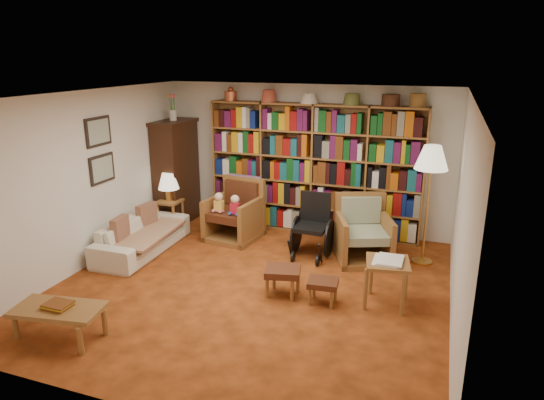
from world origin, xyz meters
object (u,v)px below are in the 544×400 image
at_px(floor_lamp, 431,163).
at_px(armchair_sage, 365,235).
at_px(side_table_lamp, 170,208).
at_px(armchair_leather, 236,214).
at_px(coffee_table, 59,311).
at_px(sofa, 142,236).
at_px(footstool_b, 323,284).
at_px(wheelchair, 313,228).
at_px(side_table_papers, 387,268).
at_px(footstool_a, 283,273).

bearing_deg(floor_lamp, armchair_sage, -172.27).
distance_m(side_table_lamp, armchair_leather, 1.22).
xyz_separation_m(floor_lamp, coffee_table, (-3.60, -3.39, -1.20)).
relative_size(floor_lamp, coffee_table, 1.73).
xyz_separation_m(sofa, armchair_leather, (1.12, 1.09, 0.14)).
bearing_deg(floor_lamp, footstool_b, -122.97).
relative_size(wheelchair, coffee_table, 0.95).
bearing_deg(side_table_papers, side_table_lamp, 159.71).
relative_size(armchair_leather, side_table_papers, 1.65).
relative_size(sofa, footstool_a, 3.51).
height_order(armchair_sage, footstool_b, armchair_sage).
relative_size(floor_lamp, footstool_b, 4.42).
distance_m(armchair_leather, side_table_papers, 3.08).
relative_size(side_table_lamp, wheelchair, 0.56).
distance_m(armchair_sage, footstool_a, 1.73).
xyz_separation_m(armchair_sage, floor_lamp, (0.85, 0.12, 1.15)).
bearing_deg(side_table_lamp, footstool_a, -31.94).
xyz_separation_m(sofa, floor_lamp, (4.15, 1.03, 1.25)).
distance_m(armchair_leather, floor_lamp, 3.23).
relative_size(sofa, armchair_sage, 1.70).
height_order(sofa, armchair_leather, armchair_leather).
xyz_separation_m(wheelchair, coffee_table, (-1.98, -3.13, -0.12)).
relative_size(side_table_lamp, footstool_b, 1.35).
distance_m(sofa, side_table_lamp, 1.02).
bearing_deg(footstool_b, wheelchair, 110.00).
xyz_separation_m(side_table_papers, footstool_b, (-0.74, -0.23, -0.23)).
height_order(side_table_papers, coffee_table, side_table_papers).
bearing_deg(footstool_b, armchair_leather, 137.75).
xyz_separation_m(armchair_sage, footstool_a, (-0.78, -1.54, -0.06)).
xyz_separation_m(side_table_papers, coffee_table, (-3.24, -1.93, -0.17)).
relative_size(armchair_leather, coffee_table, 0.98).
xyz_separation_m(wheelchair, floor_lamp, (1.62, 0.25, 1.08)).
xyz_separation_m(armchair_leather, coffee_table, (-0.57, -3.45, -0.09)).
height_order(armchair_sage, footstool_a, armchair_sage).
relative_size(side_table_lamp, footstool_a, 1.05).
relative_size(side_table_papers, coffee_table, 0.60).
height_order(sofa, footstool_a, sofa).
distance_m(sofa, wheelchair, 2.65).
bearing_deg(coffee_table, side_table_lamp, 100.84).
xyz_separation_m(sofa, wheelchair, (2.53, 0.77, 0.18)).
xyz_separation_m(wheelchair, side_table_papers, (1.26, -1.21, 0.04)).
bearing_deg(side_table_lamp, armchair_sage, -1.54).
relative_size(sofa, footstool_b, 4.54).
height_order(wheelchair, footstool_b, wheelchair).
bearing_deg(footstool_a, footstool_b, -3.84).
bearing_deg(side_table_lamp, footstool_b, -27.89).
xyz_separation_m(footstool_a, footstool_b, (0.53, -0.04, -0.05)).
bearing_deg(floor_lamp, footstool_a, -134.57).
xyz_separation_m(armchair_leather, floor_lamp, (3.03, -0.06, 1.11)).
relative_size(wheelchair, footstool_b, 2.43).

